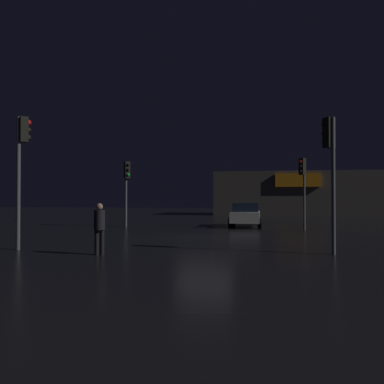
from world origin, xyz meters
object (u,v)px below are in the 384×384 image
object	(u,v)px
traffic_signal_cross_right	(330,153)
traffic_signal_main	(22,155)
store_building	(295,194)
traffic_signal_cross_left	(127,180)
car_far	(246,214)
traffic_signal_opposite	(303,177)
pedestrian	(99,225)

from	to	relation	value
traffic_signal_cross_right	traffic_signal_main	bearing A→B (deg)	-176.65
traffic_signal_main	traffic_signal_cross_right	world-z (taller)	traffic_signal_main
traffic_signal_main	traffic_signal_cross_right	xyz separation A→B (m)	(10.28, 0.60, -0.07)
store_building	traffic_signal_cross_left	size ratio (longest dim) A/B	4.22
store_building	traffic_signal_cross_right	xyz separation A→B (m)	(-1.17, -33.10, 0.89)
store_building	car_far	bearing A→B (deg)	-102.16
traffic_signal_opposite	store_building	bearing A→B (deg)	87.14
car_far	traffic_signal_main	bearing A→B (deg)	-117.94
store_building	traffic_signal_cross_left	xyz separation A→B (m)	(-11.67, -22.02, 0.58)
traffic_signal_main	car_far	distance (m)	15.23
traffic_signal_opposite	traffic_signal_cross_right	xyz separation A→B (m)	(-0.01, -10.03, 0.22)
store_building	pedestrian	xyz separation A→B (m)	(-8.26, -34.53, -1.37)
traffic_signal_opposite	pedestrian	size ratio (longest dim) A/B	2.48
traffic_signal_cross_right	car_far	world-z (taller)	traffic_signal_cross_right
car_far	pedestrian	size ratio (longest dim) A/B	2.79
traffic_signal_main	traffic_signal_opposite	distance (m)	14.80
car_far	traffic_signal_cross_right	bearing A→B (deg)	-75.68
car_far	store_building	bearing A→B (deg)	77.84
store_building	pedestrian	bearing A→B (deg)	-103.45
store_building	traffic_signal_opposite	size ratio (longest dim) A/B	4.29
traffic_signal_cross_left	traffic_signal_cross_right	size ratio (longest dim) A/B	0.94
traffic_signal_opposite	car_far	bearing A→B (deg)	140.91
traffic_signal_main	traffic_signal_cross_right	size ratio (longest dim) A/B	1.06
traffic_signal_main	traffic_signal_cross_left	size ratio (longest dim) A/B	1.13
traffic_signal_cross_left	traffic_signal_cross_right	world-z (taller)	traffic_signal_cross_right
traffic_signal_cross_left	pedestrian	world-z (taller)	traffic_signal_cross_left
traffic_signal_cross_right	traffic_signal_opposite	bearing A→B (deg)	89.93
traffic_signal_cross_right	car_far	size ratio (longest dim) A/B	0.96
traffic_signal_cross_left	pedestrian	bearing A→B (deg)	-74.77
store_building	traffic_signal_main	distance (m)	35.61
traffic_signal_opposite	car_far	world-z (taller)	traffic_signal_opposite
store_building	car_far	distance (m)	20.96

